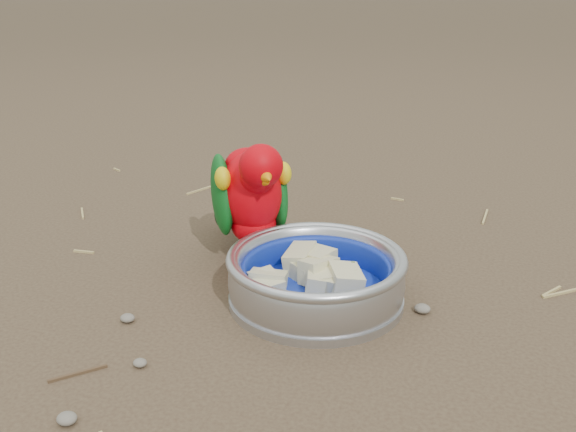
% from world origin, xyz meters
% --- Properties ---
extents(ground, '(60.00, 60.00, 0.00)m').
position_xyz_m(ground, '(0.00, 0.00, 0.00)').
color(ground, '#4A3929').
extents(food_bowl, '(0.21, 0.21, 0.02)m').
position_xyz_m(food_bowl, '(0.10, 0.05, 0.01)').
color(food_bowl, '#B2B2BA').
rests_on(food_bowl, ground).
extents(bowl_wall, '(0.21, 0.21, 0.04)m').
position_xyz_m(bowl_wall, '(0.10, 0.05, 0.04)').
color(bowl_wall, '#B2B2BA').
rests_on(bowl_wall, food_bowl).
extents(fruit_wedges, '(0.12, 0.12, 0.03)m').
position_xyz_m(fruit_wedges, '(0.10, 0.05, 0.03)').
color(fruit_wedges, beige).
rests_on(fruit_wedges, food_bowl).
extents(lory_parrot, '(0.20, 0.23, 0.17)m').
position_xyz_m(lory_parrot, '(-0.01, 0.13, 0.08)').
color(lory_parrot, '#C50009').
rests_on(lory_parrot, ground).
extents(ground_debris, '(0.90, 0.80, 0.01)m').
position_xyz_m(ground_debris, '(-0.01, 0.09, 0.00)').
color(ground_debris, tan).
rests_on(ground_debris, ground).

